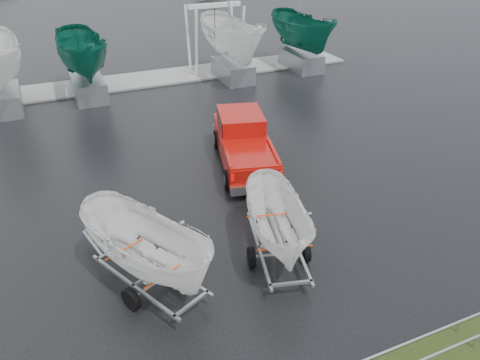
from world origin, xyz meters
TOP-DOWN VIEW (x-y plane):
  - ground_plane at (0.00, 0.00)m, footprint 120.00×120.00m
  - dock at (0.00, 13.00)m, footprint 30.00×3.00m
  - pickup_truck at (2.87, 1.02)m, footprint 3.23×5.83m
  - trailer_hitched at (1.27, -5.02)m, footprint 2.06×3.78m
  - trailer_parked at (-2.43, -4.77)m, footprint 2.59×3.76m
  - boat_hoist at (6.29, 13.00)m, footprint 3.30×2.18m
  - keelboat_1 at (-1.78, 11.20)m, footprint 2.45×3.20m
  - keelboat_2 at (6.61, 11.00)m, footprint 2.60×3.20m
  - keelboat_3 at (11.47, 11.30)m, footprint 2.41×3.20m
  - mast_rack_2 at (4.00, -9.50)m, footprint 7.00×0.56m

SIDE VIEW (x-z plane):
  - ground_plane at x=0.00m, z-range 0.00..0.00m
  - dock at x=0.00m, z-range -0.01..0.11m
  - mast_rack_2 at x=4.00m, z-range 0.32..0.38m
  - pickup_truck at x=2.87m, z-range 0.04..1.88m
  - trailer_hitched at x=1.27m, z-range 0.21..4.89m
  - boat_hoist at x=6.29m, z-range 0.61..4.73m
  - trailer_parked at x=-2.43m, z-range 0.21..5.42m
  - keelboat_3 at x=11.47m, z-range -1.46..9.12m
  - keelboat_1 at x=-1.78m, z-range 0.08..7.68m
  - keelboat_2 at x=6.61m, z-range -1.25..9.52m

